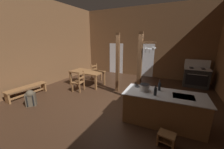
# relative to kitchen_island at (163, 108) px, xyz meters

# --- Properties ---
(ground_plane) EXTENTS (8.53, 9.42, 0.10)m
(ground_plane) POSITION_rel_kitchen_island_xyz_m (-1.88, 0.42, -0.49)
(ground_plane) COLOR #382316
(wall_back) EXTENTS (8.53, 0.14, 4.24)m
(wall_back) POSITION_rel_kitchen_island_xyz_m (-1.88, 4.80, 1.68)
(wall_back) COLOR brown
(wall_back) RESTS_ON ground_plane
(wall_left) EXTENTS (0.14, 9.42, 4.24)m
(wall_left) POSITION_rel_kitchen_island_xyz_m (-5.81, 0.42, 1.68)
(wall_left) COLOR brown
(wall_left) RESTS_ON ground_plane
(glazed_door_back_left) EXTENTS (1.00, 0.01, 2.05)m
(glazed_door_back_left) POSITION_rel_kitchen_island_xyz_m (-3.62, 4.73, 0.58)
(glazed_door_back_left) COLOR white
(glazed_door_back_left) RESTS_ON ground_plane
(glazed_panel_back_right) EXTENTS (0.84, 0.01, 2.05)m
(glazed_panel_back_right) POSITION_rel_kitchen_island_xyz_m (-1.49, 4.73, 0.58)
(glazed_panel_back_right) COLOR white
(glazed_panel_back_right) RESTS_ON ground_plane
(kitchen_island) EXTENTS (2.21, 1.07, 0.89)m
(kitchen_island) POSITION_rel_kitchen_island_xyz_m (0.00, 0.00, 0.00)
(kitchen_island) COLOR brown
(kitchen_island) RESTS_ON ground_plane
(stove_range) EXTENTS (1.15, 0.83, 1.32)m
(stove_range) POSITION_rel_kitchen_island_xyz_m (1.16, 3.96, 0.04)
(stove_range) COLOR #282828
(stove_range) RESTS_ON ground_plane
(support_post_with_pot_rack) EXTENTS (0.60, 0.24, 2.59)m
(support_post_with_pot_rack) POSITION_rel_kitchen_island_xyz_m (-0.96, 1.04, 0.96)
(support_post_with_pot_rack) COLOR brown
(support_post_with_pot_rack) RESTS_ON ground_plane
(support_post_center) EXTENTS (0.14, 0.14, 2.59)m
(support_post_center) POSITION_rel_kitchen_island_xyz_m (-2.12, 1.61, 0.85)
(support_post_center) COLOR brown
(support_post_center) RESTS_ON ground_plane
(step_stool) EXTENTS (0.40, 0.33, 0.30)m
(step_stool) POSITION_rel_kitchen_island_xyz_m (0.20, -0.88, -0.27)
(step_stool) COLOR brown
(step_stool) RESTS_ON ground_plane
(dining_table) EXTENTS (1.72, 0.93, 0.74)m
(dining_table) POSITION_rel_kitchen_island_xyz_m (-3.89, 1.71, 0.21)
(dining_table) COLOR brown
(dining_table) RESTS_ON ground_plane
(ladderback_chair_near_window) EXTENTS (0.49, 0.49, 0.95)m
(ladderback_chair_near_window) POSITION_rel_kitchen_island_xyz_m (-3.70, 0.83, 0.01)
(ladderback_chair_near_window) COLOR brown
(ladderback_chair_near_window) RESTS_ON ground_plane
(ladderback_chair_by_post) EXTENTS (0.54, 0.54, 0.95)m
(ladderback_chair_by_post) POSITION_rel_kitchen_island_xyz_m (-3.91, 2.56, 0.01)
(ladderback_chair_by_post) COLOR brown
(ladderback_chair_by_post) RESTS_ON ground_plane
(bench_along_left_wall) EXTENTS (0.45, 1.60, 0.44)m
(bench_along_left_wall) POSITION_rel_kitchen_island_xyz_m (-5.25, -0.61, -0.13)
(bench_along_left_wall) COLOR brown
(bench_along_left_wall) RESTS_ON ground_plane
(backpack) EXTENTS (0.38, 0.38, 0.60)m
(backpack) POSITION_rel_kitchen_island_xyz_m (-4.34, -1.05, -0.13)
(backpack) COLOR #4C4233
(backpack) RESTS_ON ground_plane
(stockpot_on_counter) EXTENTS (0.35, 0.28, 0.20)m
(stockpot_on_counter) POSITION_rel_kitchen_island_xyz_m (-0.55, -0.04, 0.55)
(stockpot_on_counter) COLOR silver
(stockpot_on_counter) RESTS_ON kitchen_island
(mixing_bowl_on_counter) EXTENTS (0.17, 0.17, 0.06)m
(mixing_bowl_on_counter) POSITION_rel_kitchen_island_xyz_m (-0.83, 0.20, 0.47)
(mixing_bowl_on_counter) COLOR slate
(mixing_bowl_on_counter) RESTS_ON kitchen_island
(bottle_tall_on_counter) EXTENTS (0.08, 0.08, 0.32)m
(bottle_tall_on_counter) POSITION_rel_kitchen_island_xyz_m (-0.16, 0.18, 0.57)
(bottle_tall_on_counter) COLOR #1E2328
(bottle_tall_on_counter) RESTS_ON kitchen_island
(bottle_short_on_counter) EXTENTS (0.08, 0.08, 0.29)m
(bottle_short_on_counter) POSITION_rel_kitchen_island_xyz_m (-0.21, -0.23, 0.56)
(bottle_short_on_counter) COLOR #1E2328
(bottle_short_on_counter) RESTS_ON kitchen_island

